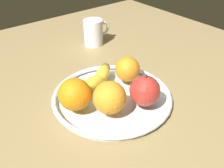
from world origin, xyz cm
name	(u,v)px	position (x,y,z in cm)	size (l,w,h in cm)	color
ground_plane	(112,106)	(0.00, 0.00, -2.00)	(128.58, 128.58, 4.00)	#927B4F
fruit_bowl	(112,97)	(0.00, 0.00, 0.92)	(30.11, 30.11, 1.80)	silver
banana	(91,81)	(-2.28, 5.95, 3.54)	(18.45, 8.25, 3.48)	yellow
apple	(145,91)	(3.59, -7.63, 5.42)	(7.24, 7.24, 8.04)	#B22F27
orange_center	(127,69)	(7.32, 2.62, 5.13)	(6.65, 6.65, 6.65)	orange
orange_back_left	(75,94)	(-9.88, 1.14, 5.57)	(7.54, 7.54, 7.54)	orange
orange_front_left	(110,98)	(-4.51, -4.78, 5.58)	(7.56, 7.56, 7.56)	orange
ambient_mug	(94,32)	(15.80, 29.93, 4.52)	(10.46, 6.78, 9.00)	white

